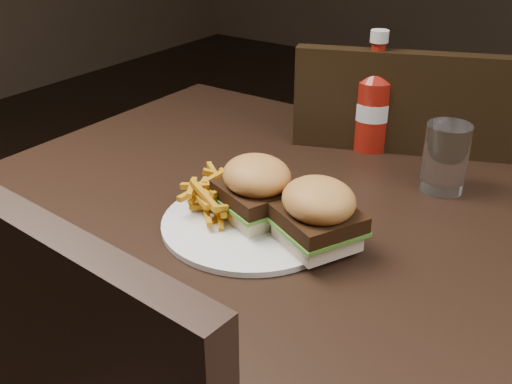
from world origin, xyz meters
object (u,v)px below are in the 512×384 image
Objects in this scene: ketchup_bottle at (372,117)px; chair_far at (398,242)px; dining_table at (343,236)px; plate at (252,223)px; tumbler at (445,158)px.

chair_far is at bearing 89.92° from ketchup_bottle.
plate is (-0.11, -0.08, 0.03)m from dining_table.
plate is 1.92× the size of ketchup_bottle.
tumbler is at bearing 67.95° from dining_table.
ketchup_bottle is at bearing 68.31° from chair_far.
plate is at bearing -124.40° from tumbler.
dining_table is at bearing 36.67° from plate.
plate is at bearing -143.33° from dining_table.
chair_far is 3.51× the size of ketchup_bottle.
ketchup_bottle reaches higher than plate.
dining_table reaches higher than chair_far.
chair_far is 0.52m from tumbler.
chair_far is at bearing 88.52° from plate.
chair_far is 1.83× the size of plate.
ketchup_bottle is 0.19m from tumbler.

